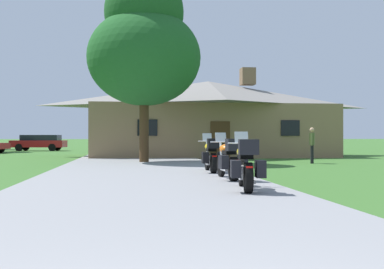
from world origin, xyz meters
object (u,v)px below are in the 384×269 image
motorcycle_orange_second_in_row (229,160)px  parked_red_suv_far_left (39,142)px  motorcycle_yellow_farthest_in_row (211,156)px  tree_by_lodge_front (144,44)px  bystander_olive_shirt_near_lodge (312,143)px  motorcycle_yellow_nearest_to_camera (246,165)px

motorcycle_orange_second_in_row → parked_red_suv_far_left: bearing=106.7°
motorcycle_yellow_farthest_in_row → parked_red_suv_far_left: parked_red_suv_far_left is taller
motorcycle_orange_second_in_row → tree_by_lodge_front: tree_by_lodge_front is taller
motorcycle_orange_second_in_row → parked_red_suv_far_left: size_ratio=0.44×
motorcycle_yellow_farthest_in_row → tree_by_lodge_front: (-2.04, 6.81, 4.96)m
motorcycle_orange_second_in_row → bystander_olive_shirt_near_lodge: (5.64, 8.38, 0.32)m
motorcycle_yellow_nearest_to_camera → motorcycle_orange_second_in_row: same height
tree_by_lodge_front → motorcycle_orange_second_in_row: bearing=-77.8°
motorcycle_yellow_nearest_to_camera → tree_by_lodge_front: size_ratio=0.23×
bystander_olive_shirt_near_lodge → tree_by_lodge_front: tree_by_lodge_front is taller
motorcycle_yellow_farthest_in_row → bystander_olive_shirt_near_lodge: (5.67, 5.59, 0.32)m
motorcycle_yellow_nearest_to_camera → parked_red_suv_far_left: parked_red_suv_far_left is taller
motorcycle_yellow_farthest_in_row → bystander_olive_shirt_near_lodge: bystander_olive_shirt_near_lodge is taller
motorcycle_orange_second_in_row → bystander_olive_shirt_near_lodge: 10.11m
motorcycle_yellow_nearest_to_camera → parked_red_suv_far_left: 34.89m
parked_red_suv_far_left → bystander_olive_shirt_near_lodge: bearing=-137.1°
motorcycle_yellow_nearest_to_camera → motorcycle_orange_second_in_row: size_ratio=1.00×
motorcycle_orange_second_in_row → motorcycle_yellow_farthest_in_row: 2.79m
motorcycle_yellow_nearest_to_camera → motorcycle_yellow_farthest_in_row: (0.16, 5.49, 0.00)m
motorcycle_orange_second_in_row → motorcycle_yellow_farthest_in_row: bearing=88.1°
motorcycle_yellow_nearest_to_camera → tree_by_lodge_front: tree_by_lodge_front is taller
motorcycle_orange_second_in_row → tree_by_lodge_front: (-2.07, 9.59, 4.96)m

